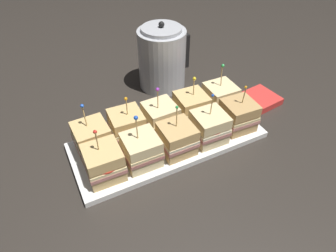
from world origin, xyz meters
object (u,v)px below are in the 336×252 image
object	(u,v)px
serving_platter	(168,140)
sandwich_front_center	(177,139)
sandwich_back_left	(127,126)
sandwich_front_far_left	(104,163)
sandwich_back_far_left	(92,139)
sandwich_back_right	(191,107)
napkin_stack	(260,99)
sandwich_front_left	(141,150)
sandwich_front_far_right	(238,115)
sandwich_back_far_right	(220,98)
sandwich_front_right	(209,127)
kettle_steel	(162,58)
sandwich_back_center	(160,117)

from	to	relation	value
serving_platter	sandwich_front_center	bearing A→B (deg)	-90.09
sandwich_front_center	sandwich_back_left	xyz separation A→B (m)	(-0.11, 0.11, 0.00)
sandwich_front_far_left	sandwich_back_far_left	xyz separation A→B (m)	(-0.00, 0.10, 0.00)
sandwich_front_center	sandwich_back_left	distance (m)	0.15
serving_platter	sandwich_front_far_left	distance (m)	0.22
sandwich_back_right	napkin_stack	world-z (taller)	sandwich_back_right
sandwich_back_far_left	sandwich_back_right	distance (m)	0.32
sandwich_back_far_left	sandwich_front_left	bearing A→B (deg)	-43.31
sandwich_front_far_left	sandwich_back_left	distance (m)	0.15
sandwich_front_far_right	napkin_stack	size ratio (longest dim) A/B	1.20
sandwich_back_far_left	sandwich_back_far_right	xyz separation A→B (m)	(0.43, 0.00, -0.00)
sandwich_front_far_left	sandwich_front_right	world-z (taller)	sandwich_front_right
kettle_steel	sandwich_back_far_left	bearing A→B (deg)	-143.99
sandwich_front_right	sandwich_front_far_left	bearing A→B (deg)	179.13
sandwich_back_left	kettle_steel	distance (m)	0.34
kettle_steel	sandwich_back_left	bearing A→B (deg)	-134.21
sandwich_back_far_left	sandwich_back_center	bearing A→B (deg)	0.40
sandwich_back_center	kettle_steel	bearing A→B (deg)	62.22
sandwich_front_far_left	sandwich_front_right	size ratio (longest dim) A/B	0.98
sandwich_front_left	sandwich_back_center	size ratio (longest dim) A/B	1.02
sandwich_front_right	sandwich_back_left	bearing A→B (deg)	152.10
sandwich_front_left	sandwich_back_left	world-z (taller)	sandwich_front_left
sandwich_back_far_left	sandwich_back_center	size ratio (longest dim) A/B	1.03
sandwich_front_far_right	sandwich_back_right	xyz separation A→B (m)	(-0.11, 0.10, 0.00)
sandwich_back_far_left	sandwich_back_center	distance (m)	0.21
serving_platter	sandwich_back_right	distance (m)	0.13
sandwich_back_far_left	napkin_stack	world-z (taller)	sandwich_back_far_left
serving_platter	sandwich_front_far_right	size ratio (longest dim) A/B	3.78
sandwich_front_center	serving_platter	bearing A→B (deg)	89.91
sandwich_back_far_left	napkin_stack	xyz separation A→B (m)	(0.60, -0.01, -0.05)
sandwich_back_far_left	sandwich_back_center	world-z (taller)	sandwich_back_far_left
napkin_stack	serving_platter	bearing A→B (deg)	-174.41
sandwich_back_center	napkin_stack	distance (m)	0.39
sandwich_front_far_left	kettle_steel	bearing A→B (deg)	45.87
sandwich_front_far_right	sandwich_back_right	distance (m)	0.15
sandwich_front_left	sandwich_front_far_right	distance (m)	0.32
sandwich_front_left	kettle_steel	bearing A→B (deg)	56.17
sandwich_front_far_right	sandwich_back_far_left	world-z (taller)	sandwich_back_far_left
sandwich_back_far_left	sandwich_back_far_right	distance (m)	0.43
sandwich_front_center	sandwich_front_far_right	size ratio (longest dim) A/B	1.03
sandwich_front_center	sandwich_back_right	distance (m)	0.15
sandwich_back_right	sandwich_front_left	bearing A→B (deg)	-154.87
sandwich_back_right	sandwich_back_far_right	xyz separation A→B (m)	(0.11, 0.00, 0.00)
sandwich_front_left	sandwich_front_right	bearing A→B (deg)	-1.57
sandwich_back_far_left	sandwich_front_far_left	bearing A→B (deg)	-89.15
sandwich_back_left	napkin_stack	xyz separation A→B (m)	(0.49, -0.02, -0.05)
sandwich_front_right	sandwich_back_right	distance (m)	0.11
serving_platter	sandwich_back_far_left	distance (m)	0.22
kettle_steel	sandwich_back_far_right	bearing A→B (deg)	-69.51
sandwich_front_center	kettle_steel	xyz separation A→B (m)	(0.13, 0.35, 0.05)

